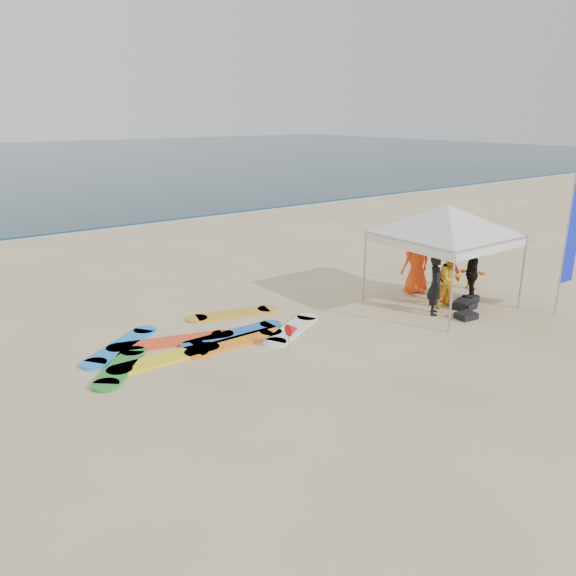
# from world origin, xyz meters

# --- Properties ---
(ground) EXTENTS (120.00, 120.00, 0.00)m
(ground) POSITION_xyz_m (0.00, 0.00, 0.00)
(ground) COLOR beige
(ground) RESTS_ON ground
(shoreline_foam) EXTENTS (160.00, 1.20, 0.01)m
(shoreline_foam) POSITION_xyz_m (0.00, 18.20, 0.00)
(shoreline_foam) COLOR silver
(shoreline_foam) RESTS_ON ground
(person_black_a) EXTENTS (0.69, 0.68, 1.60)m
(person_black_a) POSITION_xyz_m (3.70, 1.57, 0.80)
(person_black_a) COLOR black
(person_black_a) RESTS_ON ground
(person_yellow) EXTENTS (0.84, 0.69, 1.58)m
(person_yellow) POSITION_xyz_m (4.44, 1.67, 0.79)
(person_yellow) COLOR gold
(person_yellow) RESTS_ON ground
(person_orange_a) EXTENTS (1.10, 0.70, 1.61)m
(person_orange_a) POSITION_xyz_m (4.75, 2.04, 0.81)
(person_orange_a) COLOR red
(person_orange_a) RESTS_ON ground
(person_black_b) EXTENTS (0.92, 0.92, 1.56)m
(person_black_b) POSITION_xyz_m (5.44, 1.73, 0.78)
(person_black_b) COLOR black
(person_black_b) RESTS_ON ground
(person_orange_b) EXTENTS (1.00, 0.73, 1.88)m
(person_orange_b) POSITION_xyz_m (4.71, 3.11, 0.94)
(person_orange_b) COLOR #FF4A16
(person_orange_b) RESTS_ON ground
(person_seated) EXTENTS (0.59, 0.85, 0.88)m
(person_seated) POSITION_xyz_m (6.37, 2.36, 0.44)
(person_seated) COLOR orange
(person_seated) RESTS_ON ground
(canopy_tent) EXTENTS (4.19, 4.19, 3.16)m
(canopy_tent) POSITION_xyz_m (4.45, 1.98, 2.75)
(canopy_tent) COLOR #A5A5A8
(canopy_tent) RESTS_ON ground
(feather_flag) EXTENTS (0.61, 0.04, 3.66)m
(feather_flag) POSITION_xyz_m (6.56, -0.35, 2.15)
(feather_flag) COLOR #A5A5A8
(feather_flag) RESTS_ON ground
(marker_pennant) EXTENTS (0.28, 0.28, 0.64)m
(marker_pennant) POSITION_xyz_m (-0.71, 1.88, 0.49)
(marker_pennant) COLOR #A5A5A8
(marker_pennant) RESTS_ON ground
(gear_pile) EXTENTS (1.66, 1.08, 0.22)m
(gear_pile) POSITION_xyz_m (4.64, 1.23, 0.10)
(gear_pile) COLOR black
(gear_pile) RESTS_ON ground
(surfboard_spread) EXTENTS (5.80, 2.96, 0.07)m
(surfboard_spread) POSITION_xyz_m (-2.18, 3.53, 0.04)
(surfboard_spread) COLOR #1C82F4
(surfboard_spread) RESTS_ON ground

